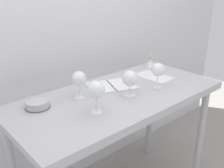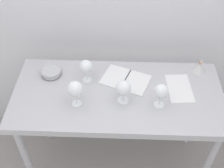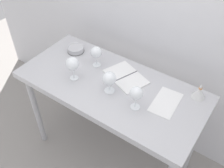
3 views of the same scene
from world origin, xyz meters
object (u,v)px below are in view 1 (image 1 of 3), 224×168
at_px(tasting_bowl, 37,103).
at_px(decanter_funnel, 150,62).
at_px(wine_glass_near_right, 158,70).
at_px(tasting_sheet_upper, 154,76).
at_px(wine_glass_far_left, 79,79).
at_px(open_notebook, 111,86).
at_px(wine_glass_near_left, 96,90).
at_px(wine_glass_near_center, 130,79).

relative_size(tasting_bowl, decanter_funnel, 1.17).
distance_m(wine_glass_near_right, tasting_sheet_upper, 0.25).
relative_size(wine_glass_far_left, tasting_sheet_upper, 0.64).
relative_size(wine_glass_far_left, tasting_bowl, 1.21).
bearing_deg(open_notebook, wine_glass_near_left, -121.97).
relative_size(wine_glass_near_center, open_notebook, 0.44).
bearing_deg(wine_glass_near_center, open_notebook, 85.44).
bearing_deg(tasting_bowl, open_notebook, -4.08).
height_order(wine_glass_near_left, open_notebook, wine_glass_near_left).
relative_size(open_notebook, tasting_bowl, 2.64).
xyz_separation_m(wine_glass_near_right, wine_glass_near_center, (-0.23, 0.03, -0.01)).
distance_m(wine_glass_near_left, open_notebook, 0.41).
bearing_deg(wine_glass_near_right, wine_glass_far_left, 156.32).
bearing_deg(wine_glass_near_left, wine_glass_far_left, 79.09).
distance_m(wine_glass_near_left, tasting_bowl, 0.36).
relative_size(wine_glass_far_left, decanter_funnel, 1.41).
relative_size(tasting_sheet_upper, decanter_funnel, 2.21).
distance_m(wine_glass_near_center, decanter_funnel, 0.62).
xyz_separation_m(tasting_bowl, decanter_funnel, (1.05, 0.07, 0.01)).
bearing_deg(decanter_funnel, tasting_bowl, -175.93).
height_order(wine_glass_near_left, tasting_bowl, wine_glass_near_left).
xyz_separation_m(wine_glass_near_right, wine_glass_far_left, (-0.48, 0.21, -0.00)).
relative_size(wine_glass_near_left, wine_glass_near_center, 1.13).
bearing_deg(wine_glass_far_left, tasting_sheet_upper, -5.10).
bearing_deg(wine_glass_far_left, wine_glass_near_left, -100.91).
bearing_deg(tasting_sheet_upper, wine_glass_near_right, -137.70).
distance_m(wine_glass_far_left, tasting_sheet_upper, 0.64).
height_order(wine_glass_far_left, open_notebook, wine_glass_far_left).
height_order(wine_glass_near_left, wine_glass_near_right, wine_glass_near_left).
distance_m(wine_glass_near_center, tasting_bowl, 0.56).
xyz_separation_m(wine_glass_near_center, tasting_sheet_upper, (0.38, 0.13, -0.11)).
xyz_separation_m(wine_glass_near_right, decanter_funnel, (0.31, 0.33, -0.09)).
bearing_deg(wine_glass_far_left, tasting_bowl, 169.62).
relative_size(wine_glass_near_right, tasting_sheet_upper, 0.65).
distance_m(wine_glass_near_right, decanter_funnel, 0.46).
bearing_deg(wine_glass_near_right, tasting_sheet_upper, 45.99).
bearing_deg(tasting_sheet_upper, decanter_funnel, 44.66).
xyz_separation_m(wine_glass_near_left, open_notebook, (0.31, 0.23, -0.13)).
distance_m(wine_glass_far_left, decanter_funnel, 0.80).
distance_m(wine_glass_near_left, wine_glass_far_left, 0.23).
bearing_deg(wine_glass_near_right, tasting_bowl, 160.72).
height_order(wine_glass_far_left, wine_glass_near_center, wine_glass_far_left).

